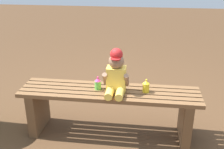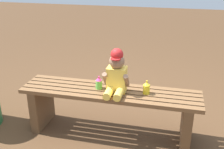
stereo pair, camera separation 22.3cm
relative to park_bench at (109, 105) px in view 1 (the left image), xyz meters
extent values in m
plane|color=#4C331E|center=(0.00, 0.00, -0.31)|extent=(16.00, 16.00, 0.00)
cube|color=brown|center=(0.00, -0.16, 0.13)|extent=(1.65, 0.06, 0.04)
cube|color=brown|center=(0.00, -0.08, 0.13)|extent=(1.65, 0.06, 0.04)
cube|color=brown|center=(0.00, 0.00, 0.13)|extent=(1.65, 0.06, 0.04)
cube|color=brown|center=(0.00, 0.08, 0.13)|extent=(1.65, 0.06, 0.04)
cube|color=brown|center=(0.00, 0.16, 0.13)|extent=(1.65, 0.06, 0.04)
cube|color=brown|center=(-0.70, 0.00, -0.10)|extent=(0.08, 0.37, 0.43)
cube|color=brown|center=(0.70, 0.00, -0.10)|extent=(0.08, 0.37, 0.43)
cube|color=#F2C64C|center=(0.06, 0.00, 0.27)|extent=(0.17, 0.12, 0.23)
sphere|color=#8C664C|center=(0.06, 0.00, 0.44)|extent=(0.14, 0.14, 0.14)
cylinder|color=#B21E1E|center=(0.06, -0.04, 0.48)|extent=(0.09, 0.09, 0.01)
sphere|color=#B21E1E|center=(0.06, 0.00, 0.50)|extent=(0.11, 0.11, 0.11)
cylinder|color=#FED050|center=(0.02, -0.12, 0.19)|extent=(0.07, 0.16, 0.07)
cylinder|color=#FED050|center=(0.11, -0.12, 0.19)|extent=(0.07, 0.16, 0.07)
cylinder|color=#8C664C|center=(-0.03, -0.03, 0.28)|extent=(0.04, 0.12, 0.14)
cylinder|color=#8C664C|center=(0.16, -0.03, 0.28)|extent=(0.04, 0.12, 0.14)
cylinder|color=#66CC4C|center=(-0.11, 0.01, 0.19)|extent=(0.06, 0.06, 0.08)
cone|color=#E5337F|center=(-0.11, 0.01, 0.25)|extent=(0.06, 0.06, 0.03)
cylinder|color=#E5337F|center=(-0.11, 0.01, 0.27)|extent=(0.01, 0.01, 0.02)
cylinder|color=yellow|center=(0.33, 0.01, 0.19)|extent=(0.06, 0.06, 0.08)
cone|color=yellow|center=(0.33, 0.01, 0.25)|extent=(0.06, 0.06, 0.03)
cylinder|color=yellow|center=(0.33, 0.01, 0.27)|extent=(0.01, 0.01, 0.02)
camera|label=1|loc=(0.32, -2.21, 1.24)|focal=43.50mm
camera|label=2|loc=(0.54, -2.17, 1.24)|focal=43.50mm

